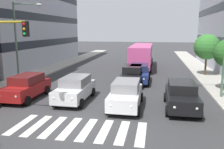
{
  "coord_description": "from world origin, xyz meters",
  "views": [
    {
      "loc": [
        -3.7,
        10.69,
        4.89
      ],
      "look_at": [
        -0.34,
        -7.48,
        1.41
      ],
      "focal_mm": 37.81,
      "sensor_mm": 36.0,
      "label": 1
    }
  ],
  "objects": [
    {
      "name": "car_row2_0",
      "position": [
        -1.68,
        -10.4,
        0.89
      ],
      "size": [
        2.02,
        4.44,
        1.72
      ],
      "color": "black",
      "rests_on": "ground_plane"
    },
    {
      "name": "crosswalk_markings",
      "position": [
        0.0,
        0.0,
        0.0
      ],
      "size": [
        6.75,
        2.8,
        0.01
      ],
      "color": "silver",
      "rests_on": "ground_plane"
    },
    {
      "name": "ground_plane",
      "position": [
        0.0,
        0.0,
        0.0
      ],
      "size": [
        180.0,
        180.0,
        0.0
      ],
      "primitive_type": "plane",
      "color": "#38383A"
    },
    {
      "name": "car_0",
      "position": [
        -5.38,
        -4.09,
        0.89
      ],
      "size": [
        2.02,
        4.44,
        1.72
      ],
      "color": "black",
      "rests_on": "ground_plane"
    },
    {
      "name": "bus_behind_traffic",
      "position": [
        -1.93,
        -20.03,
        1.86
      ],
      "size": [
        2.78,
        10.5,
        3.0
      ],
      "color": "#DB5193",
      "rests_on": "ground_plane"
    },
    {
      "name": "car_row2_1",
      "position": [
        -2.23,
        -11.27,
        0.89
      ],
      "size": [
        2.02,
        4.44,
        1.72
      ],
      "color": "navy",
      "rests_on": "ground_plane"
    },
    {
      "name": "street_lamp_right",
      "position": [
        8.04,
        -8.42,
        4.48
      ],
      "size": [
        2.74,
        0.28,
        7.1
      ],
      "color": "#4C6B56",
      "rests_on": "sidewalk_right"
    },
    {
      "name": "street_lamp_left",
      "position": [
        -7.99,
        -6.97,
        4.76
      ],
      "size": [
        3.11,
        0.28,
        7.56
      ],
      "color": "#4C6B56",
      "rests_on": "sidewalk_left"
    },
    {
      "name": "building_right_block_0",
      "position": [
        15.91,
        -20.38,
        8.08
      ],
      "size": [
        10.71,
        22.28,
        16.17
      ],
      "color": "#ADB2BC",
      "rests_on": "ground_plane"
    },
    {
      "name": "car_2",
      "position": [
        1.74,
        -4.54,
        0.89
      ],
      "size": [
        2.02,
        4.44,
        1.72
      ],
      "color": "silver",
      "rests_on": "ground_plane"
    },
    {
      "name": "car_3",
      "position": [
        5.4,
        -4.45,
        0.89
      ],
      "size": [
        2.02,
        4.44,
        1.72
      ],
      "color": "maroon",
      "rests_on": "ground_plane"
    },
    {
      "name": "car_1",
      "position": [
        -1.93,
        -3.77,
        0.89
      ],
      "size": [
        2.02,
        4.44,
        1.72
      ],
      "color": "silver",
      "rests_on": "ground_plane"
    },
    {
      "name": "street_tree_2",
      "position": [
        -9.02,
        -15.64,
        3.16
      ],
      "size": [
        2.7,
        2.7,
        4.37
      ],
      "color": "#513823",
      "rests_on": "sidewalk_left"
    }
  ]
}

